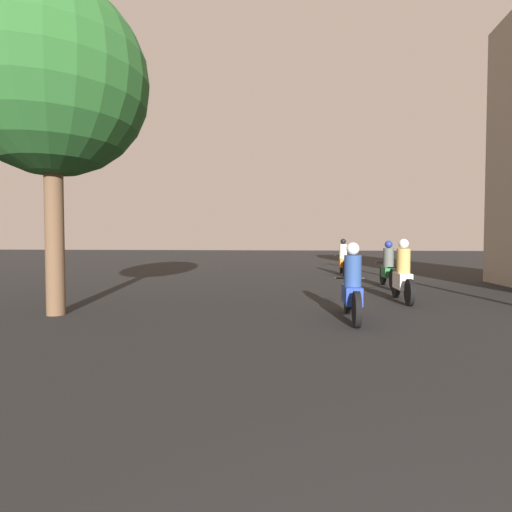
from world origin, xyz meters
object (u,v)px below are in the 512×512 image
object	(u,v)px
motorcycle_blue	(352,289)
motorcycle_orange	(343,260)
street_tree	(52,81)
motorcycle_green	(388,268)
motorcycle_white	(403,276)

from	to	relation	value
motorcycle_blue	motorcycle_orange	distance (m)	10.03
motorcycle_blue	street_tree	distance (m)	7.16
motorcycle_blue	motorcycle_green	size ratio (longest dim) A/B	0.93
motorcycle_blue	motorcycle_green	xyz separation A→B (m)	(1.80, 5.48, 0.02)
motorcycle_white	street_tree	xyz separation A→B (m)	(-7.41, -2.62, 4.04)
motorcycle_white	motorcycle_green	distance (m)	3.02
motorcycle_white	motorcycle_green	size ratio (longest dim) A/B	0.92
motorcycle_blue	street_tree	bearing A→B (deg)	-169.02
motorcycle_blue	motorcycle_green	distance (m)	5.77
motorcycle_orange	street_tree	size ratio (longest dim) A/B	0.30
motorcycle_white	motorcycle_blue	bearing A→B (deg)	-121.57
motorcycle_blue	street_tree	size ratio (longest dim) A/B	0.30
motorcycle_orange	street_tree	world-z (taller)	street_tree
motorcycle_orange	motorcycle_blue	bearing A→B (deg)	-89.16
motorcycle_blue	motorcycle_orange	bearing A→B (deg)	94.78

